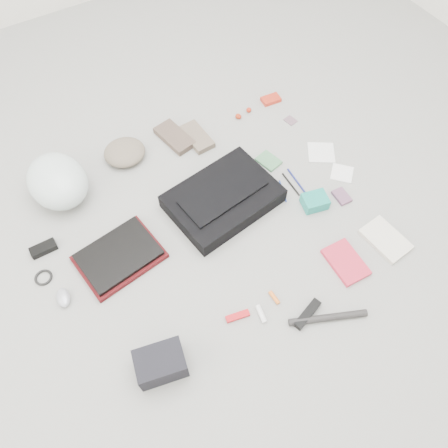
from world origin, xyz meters
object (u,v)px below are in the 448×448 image
camera_bag (161,364)px  book_red (346,262)px  laptop (118,255)px  accordion_wallet (315,201)px  bike_helmet (57,181)px  messenger_bag (223,199)px

camera_bag → book_red: size_ratio=0.93×
laptop → accordion_wallet: 0.92m
laptop → accordion_wallet: size_ratio=2.83×
camera_bag → accordion_wallet: size_ratio=1.59×
accordion_wallet → bike_helmet: bearing=159.3°
messenger_bag → bike_helmet: bearing=137.1°
laptop → camera_bag: camera_bag is taller
messenger_bag → book_red: size_ratio=2.49×
camera_bag → accordion_wallet: (0.94, 0.30, -0.03)m
book_red → accordion_wallet: accordion_wallet is taller
messenger_bag → book_red: 0.61m
messenger_bag → laptop: bearing=174.2°
messenger_bag → bike_helmet: 0.76m
messenger_bag → camera_bag: (-0.58, -0.53, 0.02)m
laptop → bike_helmet: 0.47m
bike_helmet → camera_bag: bike_helmet is taller
bike_helmet → accordion_wallet: (0.98, -0.66, -0.07)m
bike_helmet → book_red: size_ratio=1.68×
bike_helmet → accordion_wallet: 1.19m
laptop → bike_helmet: bearing=93.0°
laptop → bike_helmet: size_ratio=0.98×
camera_bag → bike_helmet: bearing=105.0°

